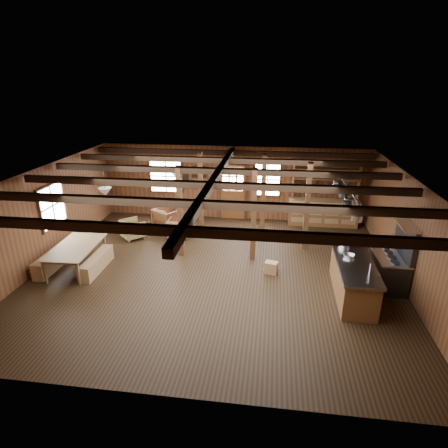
{
  "coord_description": "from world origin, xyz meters",
  "views": [
    {
      "loc": [
        1.49,
        -9.26,
        5.1
      ],
      "look_at": [
        0.13,
        0.93,
        1.11
      ],
      "focal_mm": 30.0,
      "sensor_mm": 36.0,
      "label": 1
    }
  ],
  "objects": [
    {
      "name": "step_stool",
      "position": [
        1.57,
        0.16,
        0.17
      ],
      "size": [
        0.44,
        0.36,
        0.34
      ],
      "primitive_type": "cube",
      "rotation": [
        0.0,
        0.0,
        -0.24
      ],
      "color": "#9B7A46",
      "rests_on": "floor"
    },
    {
      "name": "bowl",
      "position": [
        3.49,
        -0.47,
        0.97
      ],
      "size": [
        0.36,
        0.36,
        0.07
      ],
      "primitive_type": "imported",
      "rotation": [
        0.0,
        0.0,
        -0.43
      ],
      "color": "silver",
      "rests_on": "kitchen_island"
    },
    {
      "name": "back_counter",
      "position": [
        3.4,
        4.2,
        0.6
      ],
      "size": [
        2.55,
        0.6,
        2.45
      ],
      "color": "brown",
      "rests_on": "floor"
    },
    {
      "name": "window_back_right",
      "position": [
        1.3,
        4.46,
        1.6
      ],
      "size": [
        1.02,
        0.06,
        1.32
      ],
      "color": "white",
      "rests_on": "wall_back"
    },
    {
      "name": "ceiling_joists",
      "position": [
        0.0,
        0.18,
        2.68
      ],
      "size": [
        9.8,
        8.82,
        0.18
      ],
      "color": "black",
      "rests_on": "ceiling"
    },
    {
      "name": "back_door",
      "position": [
        0.0,
        4.45,
        0.88
      ],
      "size": [
        1.02,
        0.08,
        2.15
      ],
      "color": "brown",
      "rests_on": "floor"
    },
    {
      "name": "kitchen_island",
      "position": [
        3.6,
        -0.71,
        0.48
      ],
      "size": [
        0.93,
        2.52,
        1.2
      ],
      "rotation": [
        0.0,
        0.0,
        -0.02
      ],
      "color": "brown",
      "rests_on": "floor"
    },
    {
      "name": "armchair_a",
      "position": [
        -1.61,
        2.32,
        0.34
      ],
      "size": [
        0.74,
        0.76,
        0.67
      ],
      "primitive_type": "imported",
      "rotation": [
        0.0,
        0.0,
        3.17
      ],
      "color": "brown",
      "rests_on": "floor"
    },
    {
      "name": "bench_aisle",
      "position": [
        -3.35,
        -0.3,
        0.22
      ],
      "size": [
        0.3,
        1.6,
        0.44
      ],
      "primitive_type": "cube",
      "color": "#9B7A46",
      "rests_on": "floor"
    },
    {
      "name": "dining_table",
      "position": [
        -3.9,
        -0.3,
        0.35
      ],
      "size": [
        1.2,
        2.04,
        0.7
      ],
      "primitive_type": "imported",
      "rotation": [
        0.0,
        0.0,
        1.62
      ],
      "color": "brown",
      "rests_on": "floor"
    },
    {
      "name": "armchair_c",
      "position": [
        -3.16,
        2.06,
        0.33
      ],
      "size": [
        1.0,
        1.0,
        0.66
      ],
      "primitive_type": "imported",
      "rotation": [
        0.0,
        0.0,
        2.36
      ],
      "color": "olive",
      "rests_on": "floor"
    },
    {
      "name": "pendant_lamps",
      "position": [
        -2.25,
        1.0,
        2.25
      ],
      "size": [
        1.86,
        2.36,
        0.66
      ],
      "color": "#303033",
      "rests_on": "ceiling"
    },
    {
      "name": "room",
      "position": [
        0.0,
        0.0,
        1.4
      ],
      "size": [
        10.04,
        9.04,
        2.84
      ],
      "color": "black",
      "rests_on": "ground"
    },
    {
      "name": "timber_posts",
      "position": [
        0.52,
        2.08,
        1.4
      ],
      "size": [
        3.95,
        2.35,
        2.8
      ],
      "color": "#3F1F12",
      "rests_on": "floor"
    },
    {
      "name": "counter_pot",
      "position": [
        3.48,
        0.23,
        1.02
      ],
      "size": [
        0.28,
        0.28,
        0.17
      ],
      "primitive_type": "cylinder",
      "color": "silver",
      "rests_on": "kitchen_island"
    },
    {
      "name": "window_left",
      "position": [
        -4.96,
        0.5,
        1.6
      ],
      "size": [
        0.14,
        1.24,
        1.32
      ],
      "color": "white",
      "rests_on": "wall_back"
    },
    {
      "name": "commercial_range",
      "position": [
        4.65,
        -0.06,
        0.6
      ],
      "size": [
        0.78,
        1.47,
        1.81
      ],
      "color": "#303033",
      "rests_on": "floor"
    },
    {
      "name": "pot_rack",
      "position": [
        3.4,
        0.36,
        2.25
      ],
      "size": [
        0.4,
        3.0,
        0.45
      ],
      "color": "#303033",
      "rests_on": "ceiling"
    },
    {
      "name": "armchair_b",
      "position": [
        -2.21,
        3.06,
        0.39
      ],
      "size": [
        1.16,
        1.17,
        0.78
      ],
      "primitive_type": "imported",
      "rotation": [
        0.0,
        0.0,
        2.56
      ],
      "color": "brown",
      "rests_on": "floor"
    },
    {
      "name": "window_back_left",
      "position": [
        -2.6,
        4.46,
        1.6
      ],
      "size": [
        1.32,
        0.06,
        1.32
      ],
      "color": "white",
      "rests_on": "wall_back"
    },
    {
      "name": "notice_boards",
      "position": [
        -1.5,
        4.46,
        1.64
      ],
      "size": [
        1.08,
        0.03,
        0.9
      ],
      "color": "beige",
      "rests_on": "wall_back"
    },
    {
      "name": "bench_wall",
      "position": [
        -4.65,
        -0.3,
        0.24
      ],
      "size": [
        0.33,
        1.75,
        0.48
      ],
      "primitive_type": "cube",
      "color": "#9B7A46",
      "rests_on": "floor"
    }
  ]
}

